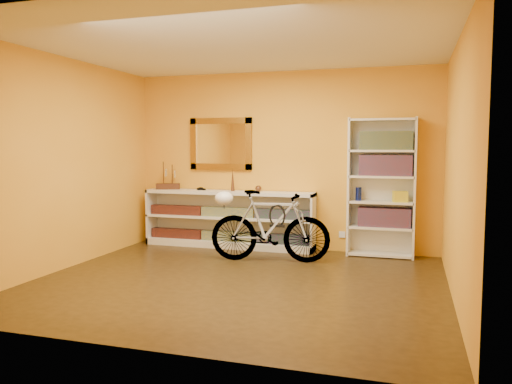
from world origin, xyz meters
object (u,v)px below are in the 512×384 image
(bicycle, at_px, (270,226))
(helmet, at_px, (224,198))
(console_unit, at_px, (229,219))
(bookcase, at_px, (381,188))

(bicycle, relative_size, helmet, 6.48)
(console_unit, relative_size, helmet, 10.52)
(bookcase, distance_m, helmet, 2.15)
(console_unit, relative_size, bookcase, 1.37)
(bookcase, xyz_separation_m, bicycle, (-1.36, -0.77, -0.48))
(bookcase, bearing_deg, helmet, -156.44)
(bicycle, distance_m, helmet, 0.71)
(bookcase, height_order, bicycle, bookcase)
(console_unit, bearing_deg, helmet, -73.62)
(console_unit, distance_m, helmet, 0.96)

